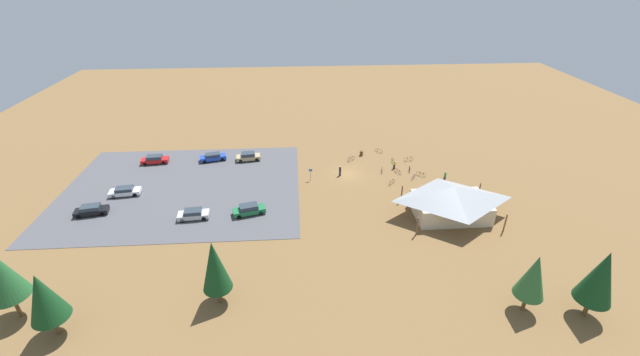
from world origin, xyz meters
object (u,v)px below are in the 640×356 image
object	(u,v)px
car_red_front_row	(155,159)
bicycle_black_front_row	(421,174)
pine_mideast	(1,275)
bicycle_green_by_bin	(393,161)
pine_west	(43,297)
bicycle_orange_back_row	(408,159)
bike_pavilion	(452,200)
visitor_crossing_yard	(445,176)
trash_bin	(361,153)
bicycle_purple_yard_center	(410,169)
pine_east	(601,277)
car_black_far_end	(91,210)
bicycle_white_trailside	(379,151)
bicycle_yellow_yard_front	(392,182)
visitor_at_bikes	(394,164)
car_tan_by_curb	(248,156)
pine_far_east	(533,276)
bicycle_blue_yard_left	(413,177)
car_green_inner_stall	(249,209)
car_silver_aisle_side	(193,214)
car_white_back_corner	(125,191)
bicycle_teal_edge_south	(351,159)
lot_sign	(311,173)
car_blue_end_stall	(213,157)
pine_far_west	(215,266)
visitor_near_lot	(340,171)
bicycle_silver_mid_cluster	(382,170)

from	to	relation	value
car_red_front_row	bicycle_black_front_row	bearing A→B (deg)	170.17
pine_mideast	bicycle_green_by_bin	world-z (taller)	pine_mideast
pine_west	bicycle_orange_back_row	size ratio (longest dim) A/B	4.15
bike_pavilion	visitor_crossing_yard	size ratio (longest dim) A/B	6.81
trash_bin	visitor_crossing_yard	bearing A→B (deg)	138.47
bicycle_purple_yard_center	bicycle_black_front_row	bearing A→B (deg)	126.37
pine_east	car_black_far_end	bearing A→B (deg)	-20.90
pine_west	bicycle_white_trailside	size ratio (longest dim) A/B	5.78
pine_west	bicycle_yellow_yard_front	size ratio (longest dim) A/B	6.04
trash_bin	visitor_at_bikes	world-z (taller)	visitor_at_bikes
car_tan_by_curb	pine_far_east	bearing A→B (deg)	130.31
bicycle_blue_yard_left	visitor_crossing_yard	size ratio (longest dim) A/B	0.73
pine_west	car_green_inner_stall	world-z (taller)	pine_west
pine_far_east	car_silver_aisle_side	distance (m)	43.19
car_tan_by_curb	visitor_crossing_yard	size ratio (longest dim) A/B	2.48
pine_far_east	car_silver_aisle_side	xyz separation A→B (m)	(38.33, -19.51, -3.90)
bicycle_green_by_bin	visitor_at_bikes	distance (m)	2.19
bicycle_green_by_bin	car_black_far_end	bearing A→B (deg)	15.91
car_white_back_corner	car_silver_aisle_side	xyz separation A→B (m)	(-12.09, 7.24, 0.03)
bicycle_teal_edge_south	car_tan_by_curb	distance (m)	18.92
car_silver_aisle_side	pine_far_east	bearing A→B (deg)	153.03
lot_sign	bicycle_black_front_row	xyz separation A→B (m)	(-18.90, -0.13, -1.02)
bicycle_purple_yard_center	car_white_back_corner	bearing A→B (deg)	6.16
trash_bin	pine_mideast	world-z (taller)	pine_mideast
pine_east	car_black_far_end	distance (m)	63.70
bicycle_green_by_bin	bicycle_yellow_yard_front	bearing A→B (deg)	75.02
car_red_front_row	car_black_far_end	size ratio (longest dim) A/B	1.02
pine_east	bicycle_white_trailside	bearing A→B (deg)	-71.62
car_silver_aisle_side	visitor_at_bikes	size ratio (longest dim) A/B	2.76
pine_east	bicycle_purple_yard_center	xyz separation A→B (m)	(9.73, -32.93, -4.86)
bicycle_teal_edge_south	bicycle_purple_yard_center	bearing A→B (deg)	153.59
car_white_back_corner	car_red_front_row	distance (m)	11.25
bicycle_black_front_row	car_blue_end_stall	size ratio (longest dim) A/B	0.28
pine_mideast	pine_far_west	distance (m)	20.41
bicycle_yellow_yard_front	car_silver_aisle_side	world-z (taller)	car_silver_aisle_side
pine_mideast	bicycle_black_front_row	xyz separation A→B (m)	(-50.30, -27.22, -5.26)
pine_east	visitor_at_bikes	xyz separation A→B (m)	(12.21, -34.11, -4.42)
bicycle_teal_edge_south	car_red_front_row	world-z (taller)	car_red_front_row
pine_east	car_blue_end_stall	world-z (taller)	pine_east
visitor_near_lot	bicycle_purple_yard_center	bearing A→B (deg)	-176.31
car_red_front_row	car_silver_aisle_side	distance (m)	21.32
bicycle_silver_mid_cluster	car_silver_aisle_side	size ratio (longest dim) A/B	0.38
lot_sign	bicycle_silver_mid_cluster	distance (m)	12.80
bicycle_green_by_bin	car_blue_end_stall	size ratio (longest dim) A/B	0.35
car_white_back_corner	car_blue_end_stall	distance (m)	16.44
bicycle_black_front_row	car_white_back_corner	world-z (taller)	car_white_back_corner
bicycle_white_trailside	visitor_near_lot	xyz separation A→B (m)	(8.47, 8.82, 0.60)
lot_sign	car_white_back_corner	xyz separation A→B (m)	(29.28, 2.93, -0.69)
pine_west	bicycle_yellow_yard_front	bearing A→B (deg)	-145.34
bicycle_yellow_yard_front	bicycle_teal_edge_south	size ratio (longest dim) A/B	0.83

